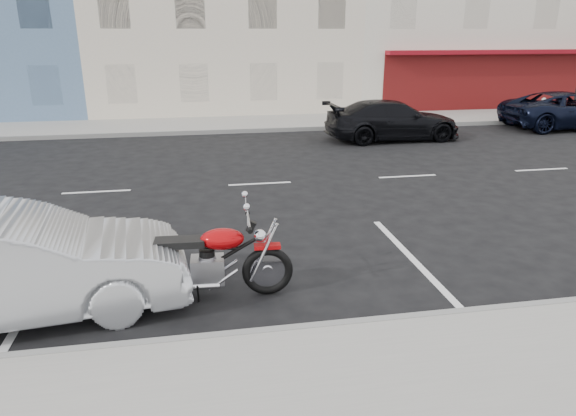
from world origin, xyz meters
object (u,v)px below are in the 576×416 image
(fire_hydrant, at_px, (543,105))
(suv_far, at_px, (568,110))
(car_far, at_px, (393,120))
(motorcycle, at_px, (270,260))
(sedan_silver, at_px, (12,266))

(fire_hydrant, relative_size, suv_far, 0.14)
(suv_far, height_order, car_far, suv_far)
(motorcycle, relative_size, car_far, 0.49)
(motorcycle, xyz_separation_m, suv_far, (13.72, 11.59, 0.18))
(sedan_silver, bearing_deg, fire_hydrant, -58.54)
(fire_hydrant, height_order, car_far, car_far)
(car_far, bearing_deg, sedan_silver, 136.75)
(sedan_silver, bearing_deg, motorcycle, -96.77)
(fire_hydrant, height_order, motorcycle, motorcycle)
(fire_hydrant, relative_size, car_far, 0.15)
(car_far, bearing_deg, fire_hydrant, -68.46)
(motorcycle, bearing_deg, car_far, 63.77)
(fire_hydrant, distance_m, car_far, 9.38)
(fire_hydrant, distance_m, motorcycle, 20.43)
(fire_hydrant, bearing_deg, sedan_silver, -141.56)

